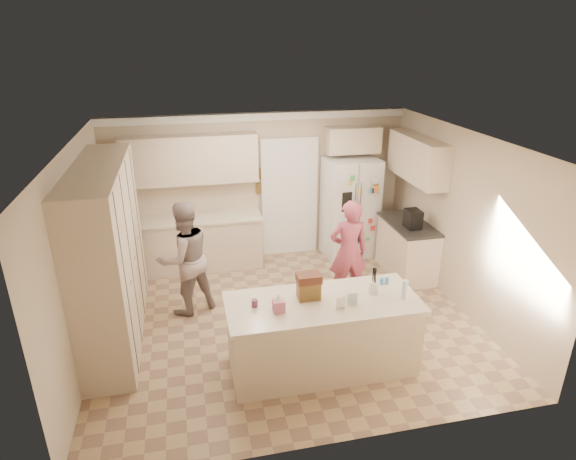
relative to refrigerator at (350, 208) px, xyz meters
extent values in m
cube|color=#A08860|center=(-1.60, -1.97, -0.91)|extent=(5.20, 4.60, 0.02)
cube|color=white|center=(-1.60, -1.97, 1.71)|extent=(5.20, 4.60, 0.02)
cube|color=beige|center=(-1.60, 0.34, 0.40)|extent=(5.20, 0.02, 2.60)
cube|color=beige|center=(-1.60, -4.28, 0.40)|extent=(5.20, 0.02, 2.60)
cube|color=beige|center=(-4.21, -1.97, 0.40)|extent=(0.02, 4.60, 2.60)
cube|color=beige|center=(1.01, -1.97, 0.40)|extent=(0.02, 4.60, 2.60)
cube|color=white|center=(-1.60, 0.29, 1.63)|extent=(5.20, 0.08, 0.12)
cube|color=beige|center=(-3.90, -1.77, 0.28)|extent=(0.60, 2.60, 2.35)
cube|color=beige|center=(-2.75, 0.03, -0.46)|extent=(2.20, 0.60, 0.88)
cube|color=beige|center=(-2.75, 0.02, 0.00)|extent=(2.24, 0.63, 0.04)
cube|color=beige|center=(-2.75, 0.15, 1.00)|extent=(2.20, 0.35, 0.80)
cube|color=black|center=(-1.05, 0.31, 0.15)|extent=(0.90, 0.06, 2.10)
cube|color=white|center=(-1.05, 0.27, 0.15)|extent=(1.02, 0.03, 2.22)
cube|color=brown|center=(-1.58, 0.30, 0.65)|extent=(0.15, 0.02, 0.20)
cube|color=brown|center=(-1.58, 0.30, 0.38)|extent=(0.15, 0.02, 0.20)
cube|color=white|center=(0.00, 0.00, 0.00)|extent=(0.96, 0.78, 1.80)
cube|color=gray|center=(0.00, -0.35, 0.00)|extent=(0.02, 0.02, 1.78)
cube|color=black|center=(-0.22, -0.37, 0.25)|extent=(0.22, 0.03, 0.35)
cylinder|color=silver|center=(-0.05, -0.37, 0.15)|extent=(0.02, 0.02, 0.85)
cylinder|color=silver|center=(0.05, -0.37, 0.15)|extent=(0.02, 0.02, 0.85)
cube|color=beige|center=(0.05, 0.15, 1.20)|extent=(0.95, 0.35, 0.45)
cube|color=beige|center=(0.70, -0.97, -0.46)|extent=(0.60, 1.20, 0.88)
cube|color=#2D2B28|center=(0.69, -0.97, 0.00)|extent=(0.63, 1.24, 0.04)
cube|color=beige|center=(0.82, -0.77, 1.05)|extent=(0.35, 1.50, 0.70)
cube|color=black|center=(0.65, -1.17, 0.17)|extent=(0.22, 0.28, 0.30)
cube|color=beige|center=(-1.40, -3.07, -0.46)|extent=(2.20, 0.90, 0.88)
cube|color=beige|center=(-1.40, -3.07, 0.00)|extent=(2.28, 0.96, 0.05)
cylinder|color=white|center=(-0.75, -3.02, 0.10)|extent=(0.13, 0.13, 0.15)
cube|color=pink|center=(-1.95, -3.17, 0.10)|extent=(0.13, 0.13, 0.14)
cone|color=white|center=(-1.95, -3.17, 0.20)|extent=(0.08, 0.08, 0.08)
cube|color=brown|center=(-1.55, -2.97, 0.14)|extent=(0.26, 0.18, 0.22)
cube|color=#592D1E|center=(-1.55, -2.97, 0.30)|extent=(0.28, 0.20, 0.10)
cylinder|color=#59263F|center=(-2.20, -3.02, 0.07)|extent=(0.07, 0.07, 0.09)
cube|color=white|center=(-1.25, -3.27, 0.11)|extent=(0.12, 0.06, 0.16)
cube|color=silver|center=(-1.10, -3.22, 0.11)|extent=(0.12, 0.05, 0.16)
cylinder|color=silver|center=(-0.45, -3.22, 0.14)|extent=(0.07, 0.07, 0.24)
cylinder|color=teal|center=(-0.58, -2.85, 0.07)|extent=(0.05, 0.05, 0.09)
cylinder|color=teal|center=(-0.51, -2.85, 0.07)|extent=(0.05, 0.05, 0.09)
imported|color=#999290|center=(-2.96, -1.39, -0.05)|extent=(1.02, 0.94, 1.70)
imported|color=#BC4965|center=(-0.57, -1.59, -0.09)|extent=(0.61, 0.42, 1.61)
camera|label=1|loc=(-2.86, -7.75, 2.93)|focal=30.00mm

